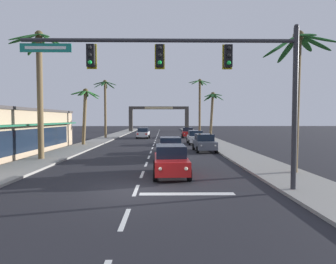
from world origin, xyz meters
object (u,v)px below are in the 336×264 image
traffic_signal_mast (203,70)px  sedan_parked_mid_kerb (195,137)px  palm_left_third (85,105)px  palm_right_third (212,106)px  palm_right_farthest (200,99)px  sedan_oncoming_far (143,133)px  palm_left_second (39,73)px  sedan_third_in_queue (170,148)px  town_gateway_arch (159,115)px  palm_right_nearest (298,73)px  sedan_parked_nearest_kerb (204,143)px  palm_left_farthest (105,98)px  sedan_lead_at_stop_bar (171,160)px  sedan_parked_far_kerb (188,132)px

traffic_signal_mast → sedan_parked_mid_kerb: size_ratio=2.61×
sedan_parked_mid_kerb → palm_left_third: 13.80m
palm_right_third → palm_right_farthest: bearing=91.3°
sedan_oncoming_far → sedan_parked_mid_kerb: 12.98m
sedan_oncoming_far → palm_right_farthest: bearing=28.0°
traffic_signal_mast → palm_left_second: bearing=138.9°
sedan_third_in_queue → sedan_parked_mid_kerb: bearing=75.1°
sedan_third_in_queue → town_gateway_arch: (-1.74, 47.44, 3.17)m
sedan_parked_mid_kerb → palm_right_nearest: palm_right_nearest is taller
sedan_third_in_queue → sedan_oncoming_far: (-3.83, 23.58, 0.00)m
sedan_parked_nearest_kerb → palm_left_farthest: bearing=126.1°
town_gateway_arch → palm_left_farthest: bearing=-108.1°
palm_left_third → sedan_third_in_queue: bearing=-48.4°
palm_left_second → sedan_oncoming_far: bearing=76.5°
sedan_lead_at_stop_bar → town_gateway_arch: town_gateway_arch is taller
sedan_third_in_queue → palm_left_second: (-9.77, -1.07, 5.68)m
sedan_parked_nearest_kerb → sedan_oncoming_far: bearing=111.0°
palm_right_farthest → town_gateway_arch: (-7.65, 18.68, -2.73)m
sedan_lead_at_stop_bar → palm_right_nearest: bearing=1.2°
palm_right_nearest → sedan_oncoming_far: bearing=109.6°
traffic_signal_mast → palm_right_farthest: (4.80, 39.33, 1.55)m
palm_right_third → palm_right_farthest: size_ratio=0.67×
sedan_oncoming_far → town_gateway_arch: town_gateway_arch is taller
sedan_lead_at_stop_bar → palm_right_farthest: size_ratio=0.44×
traffic_signal_mast → sedan_third_in_queue: bearing=96.0°
traffic_signal_mast → palm_right_nearest: palm_right_nearest is taller
palm_left_second → palm_right_nearest: bearing=-18.7°
palm_left_third → sedan_parked_nearest_kerb: bearing=-25.2°
sedan_oncoming_far → sedan_lead_at_stop_bar: bearing=-83.1°
palm_right_farthest → sedan_parked_nearest_kerb: bearing=-96.0°
sedan_lead_at_stop_bar → palm_right_farthest: bearing=80.4°
traffic_signal_mast → palm_right_third: size_ratio=1.70×
sedan_parked_nearest_kerb → palm_right_farthest: size_ratio=0.44×
sedan_lead_at_stop_bar → sedan_oncoming_far: bearing=96.9°
sedan_parked_nearest_kerb → sedan_parked_mid_kerb: size_ratio=1.00×
palm_right_farthest → sedan_lead_at_stop_bar: bearing=-99.6°
palm_right_nearest → palm_right_farthest: (-1.03, 35.47, 1.04)m
sedan_parked_mid_kerb → palm_right_third: 6.39m
sedan_parked_far_kerb → town_gateway_arch: size_ratio=0.31×
palm_left_third → palm_right_farthest: size_ratio=0.65×
palm_left_second → palm_left_third: bearing=89.7°
palm_left_farthest → palm_right_farthest: palm_right_farthest is taller
palm_left_farthest → palm_right_third: palm_left_farthest is taller
sedan_third_in_queue → sedan_oncoming_far: bearing=99.2°
palm_left_third → palm_right_nearest: size_ratio=0.83×
traffic_signal_mast → sedan_third_in_queue: size_ratio=2.60×
palm_left_third → palm_right_nearest: bearing=-46.7°
traffic_signal_mast → palm_right_third: 27.95m
palm_right_farthest → sedan_oncoming_far: bearing=-152.0°
traffic_signal_mast → sedan_oncoming_far: traffic_signal_mast is taller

